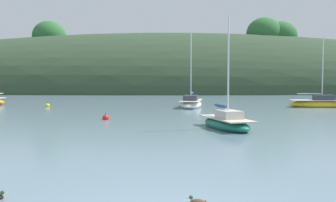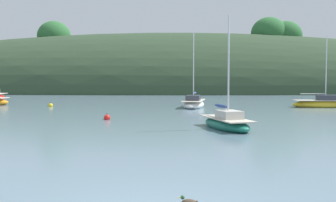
# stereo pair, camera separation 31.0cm
# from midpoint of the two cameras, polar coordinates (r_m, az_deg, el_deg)

# --- Properties ---
(far_shoreline_hill) EXTENTS (150.00, 36.00, 27.58)m
(far_shoreline_hill) POSITION_cam_midpoint_polar(r_m,az_deg,el_deg) (82.24, 0.71, 1.42)
(far_shoreline_hill) COLOR #2D422B
(far_shoreline_hill) RESTS_ON ground
(sailboat_teal_outer) EXTENTS (2.82, 5.96, 7.29)m
(sailboat_teal_outer) POSITION_cam_midpoint_polar(r_m,az_deg,el_deg) (37.33, 4.01, -0.38)
(sailboat_teal_outer) COLOR white
(sailboat_teal_outer) RESTS_ON ground
(sailboat_cream_ketch) EXTENTS (2.88, 5.04, 6.31)m
(sailboat_cream_ketch) POSITION_cam_midpoint_polar(r_m,az_deg,el_deg) (21.72, 8.96, -3.16)
(sailboat_cream_ketch) COLOR #196B56
(sailboat_cream_ketch) RESTS_ON ground
(sailboat_red_portside) EXTENTS (5.74, 2.09, 7.01)m
(sailboat_red_portside) POSITION_cam_midpoint_polar(r_m,az_deg,el_deg) (40.30, 21.92, -0.36)
(sailboat_red_portside) COLOR gold
(sailboat_red_portside) RESTS_ON ground
(mooring_buoy_channel) EXTENTS (0.44, 0.44, 0.54)m
(mooring_buoy_channel) POSITION_cam_midpoint_polar(r_m,az_deg,el_deg) (39.82, -16.58, -0.63)
(mooring_buoy_channel) COLOR yellow
(mooring_buoy_channel) RESTS_ON ground
(mooring_buoy_inner) EXTENTS (0.44, 0.44, 0.54)m
(mooring_buoy_inner) POSITION_cam_midpoint_polar(r_m,az_deg,el_deg) (26.45, -8.58, -2.44)
(mooring_buoy_inner) COLOR red
(mooring_buoy_inner) RESTS_ON ground
(duck_lone_left) EXTENTS (0.43, 0.22, 0.24)m
(duck_lone_left) POSITION_cam_midpoint_polar(r_m,az_deg,el_deg) (8.78, 4.11, -14.56)
(duck_lone_left) COLOR #473828
(duck_lone_left) RESTS_ON ground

